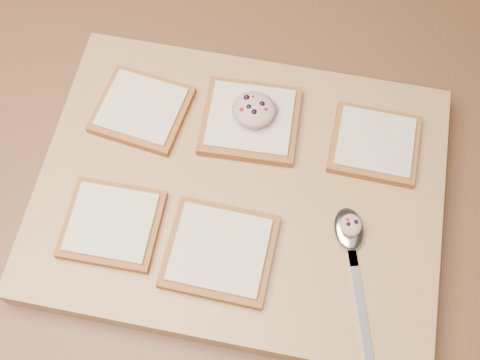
# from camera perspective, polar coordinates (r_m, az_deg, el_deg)

# --- Properties ---
(ground) EXTENTS (4.00, 4.00, 0.00)m
(ground) POSITION_cam_1_polar(r_m,az_deg,el_deg) (1.69, -3.35, -12.16)
(ground) COLOR #515459
(ground) RESTS_ON ground
(island_counter) EXTENTS (2.00, 0.80, 0.90)m
(island_counter) POSITION_cam_1_polar(r_m,az_deg,el_deg) (1.25, -4.46, -7.83)
(island_counter) COLOR slate
(island_counter) RESTS_ON ground
(cutting_board) EXTENTS (0.52, 0.40, 0.04)m
(cutting_board) POSITION_cam_1_polar(r_m,az_deg,el_deg) (0.80, -0.00, -1.16)
(cutting_board) COLOR tan
(cutting_board) RESTS_ON island_counter
(bread_far_left) EXTENTS (0.13, 0.12, 0.02)m
(bread_far_left) POSITION_cam_1_polar(r_m,az_deg,el_deg) (0.83, -9.28, 6.63)
(bread_far_left) COLOR #9A5527
(bread_far_left) RESTS_ON cutting_board
(bread_far_center) EXTENTS (0.13, 0.12, 0.02)m
(bread_far_center) POSITION_cam_1_polar(r_m,az_deg,el_deg) (0.81, 0.98, 5.68)
(bread_far_center) COLOR #9A5527
(bread_far_center) RESTS_ON cutting_board
(bread_far_right) EXTENTS (0.12, 0.11, 0.02)m
(bread_far_right) POSITION_cam_1_polar(r_m,az_deg,el_deg) (0.81, 12.65, 3.40)
(bread_far_right) COLOR #9A5527
(bread_far_right) RESTS_ON cutting_board
(bread_near_left) EXTENTS (0.12, 0.11, 0.02)m
(bread_near_left) POSITION_cam_1_polar(r_m,az_deg,el_deg) (0.77, -12.03, -4.09)
(bread_near_left) COLOR #9A5527
(bread_near_left) RESTS_ON cutting_board
(bread_near_center) EXTENTS (0.13, 0.12, 0.02)m
(bread_near_center) POSITION_cam_1_polar(r_m,az_deg,el_deg) (0.74, -1.93, -6.76)
(bread_near_center) COLOR #9A5527
(bread_near_center) RESTS_ON cutting_board
(tuna_salad_dollop) EXTENTS (0.06, 0.05, 0.03)m
(tuna_salad_dollop) POSITION_cam_1_polar(r_m,az_deg,el_deg) (0.79, 1.32, 6.71)
(tuna_salad_dollop) COLOR tan
(tuna_salad_dollop) RESTS_ON bread_far_center
(spoon) EXTENTS (0.07, 0.19, 0.01)m
(spoon) POSITION_cam_1_polar(r_m,az_deg,el_deg) (0.76, 10.44, -5.59)
(spoon) COLOR silver
(spoon) RESTS_ON cutting_board
(spoon_salad) EXTENTS (0.03, 0.03, 0.02)m
(spoon_salad) POSITION_cam_1_polar(r_m,az_deg,el_deg) (0.75, 10.47, -4.22)
(spoon_salad) COLOR tan
(spoon_salad) RESTS_ON spoon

